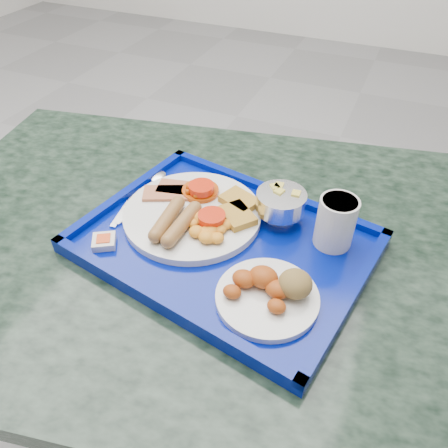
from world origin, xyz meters
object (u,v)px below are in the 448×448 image
(main_plate, at_px, (195,213))
(fruit_bowl, at_px, (281,202))
(table, at_px, (218,303))
(tray, at_px, (224,243))
(bread_plate, at_px, (271,291))
(juice_cup, at_px, (336,221))

(main_plate, bearing_deg, fruit_bowl, 22.11)
(table, relative_size, tray, 2.43)
(tray, relative_size, bread_plate, 3.42)
(table, relative_size, fruit_bowl, 14.62)
(main_plate, height_order, fruit_bowl, fruit_bowl)
(bread_plate, xyz_separation_m, fruit_bowl, (-0.05, 0.19, 0.02))
(tray, bearing_deg, main_plate, 154.51)
(table, distance_m, fruit_bowl, 0.28)
(tray, relative_size, fruit_bowl, 6.02)
(table, relative_size, main_plate, 5.14)
(bread_plate, height_order, fruit_bowl, fruit_bowl)
(main_plate, bearing_deg, table, -17.60)
(table, height_order, tray, tray)
(fruit_bowl, bearing_deg, bread_plate, -76.34)
(fruit_bowl, relative_size, juice_cup, 0.98)
(tray, height_order, juice_cup, juice_cup)
(main_plate, height_order, bread_plate, bread_plate)
(table, xyz_separation_m, main_plate, (-0.05, 0.02, 0.23))
(bread_plate, bearing_deg, main_plate, 146.60)
(tray, relative_size, juice_cup, 5.90)
(juice_cup, bearing_deg, bread_plate, -109.96)
(bread_plate, bearing_deg, tray, 142.26)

